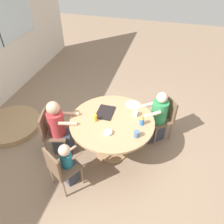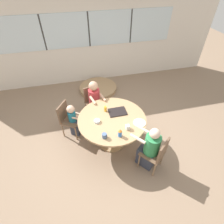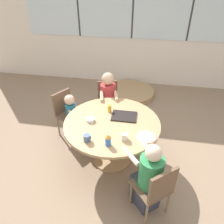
{
  "view_description": "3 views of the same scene",
  "coord_description": "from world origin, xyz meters",
  "px_view_note": "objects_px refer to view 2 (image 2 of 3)",
  "views": [
    {
      "loc": [
        -2.62,
        -0.72,
        3.21
      ],
      "look_at": [
        0.0,
        0.0,
        0.95
      ],
      "focal_mm": 35.0,
      "sensor_mm": 36.0,
      "label": 1
    },
    {
      "loc": [
        -0.61,
        -2.54,
        3.29
      ],
      "look_at": [
        0.0,
        0.0,
        0.95
      ],
      "focal_mm": 28.0,
      "sensor_mm": 36.0,
      "label": 2
    },
    {
      "loc": [
        0.42,
        -2.54,
        2.71
      ],
      "look_at": [
        0.0,
        0.0,
        0.95
      ],
      "focal_mm": 35.0,
      "sensor_mm": 36.0,
      "label": 3
    }
  ],
  "objects_px": {
    "sippy_cup": "(120,133)",
    "milk_carton_small": "(128,127)",
    "person_man_blue_shirt": "(149,149)",
    "coffee_mug": "(104,136)",
    "person_toddler": "(74,121)",
    "folded_table_stack": "(98,88)",
    "juice_glass": "(105,109)",
    "chair_for_woman_green_shirt": "(93,100)",
    "chair_for_man_blue_shirt": "(157,153)",
    "chair_for_toddler": "(67,117)",
    "person_woman_green_shirt": "(95,103)",
    "bowl_white_shallow": "(97,121)"
  },
  "relations": [
    {
      "from": "sippy_cup",
      "to": "chair_for_man_blue_shirt",
      "type": "bearing_deg",
      "value": -29.19
    },
    {
      "from": "sippy_cup",
      "to": "milk_carton_small",
      "type": "relative_size",
      "value": 1.78
    },
    {
      "from": "sippy_cup",
      "to": "bowl_white_shallow",
      "type": "height_order",
      "value": "sippy_cup"
    },
    {
      "from": "coffee_mug",
      "to": "bowl_white_shallow",
      "type": "distance_m",
      "value": 0.44
    },
    {
      "from": "chair_for_woman_green_shirt",
      "to": "bowl_white_shallow",
      "type": "relative_size",
      "value": 6.87
    },
    {
      "from": "chair_for_woman_green_shirt",
      "to": "coffee_mug",
      "type": "relative_size",
      "value": 8.67
    },
    {
      "from": "chair_for_man_blue_shirt",
      "to": "chair_for_toddler",
      "type": "height_order",
      "value": "same"
    },
    {
      "from": "coffee_mug",
      "to": "sippy_cup",
      "type": "bearing_deg",
      "value": -5.85
    },
    {
      "from": "chair_for_toddler",
      "to": "coffee_mug",
      "type": "bearing_deg",
      "value": 64.48
    },
    {
      "from": "person_woman_green_shirt",
      "to": "sippy_cup",
      "type": "relative_size",
      "value": 6.79
    },
    {
      "from": "chair_for_man_blue_shirt",
      "to": "person_woman_green_shirt",
      "type": "xyz_separation_m",
      "value": [
        -0.9,
        1.75,
        0.01
      ]
    },
    {
      "from": "folded_table_stack",
      "to": "chair_for_toddler",
      "type": "bearing_deg",
      "value": -121.07
    },
    {
      "from": "chair_for_man_blue_shirt",
      "to": "juice_glass",
      "type": "bearing_deg",
      "value": 85.82
    },
    {
      "from": "milk_carton_small",
      "to": "chair_for_woman_green_shirt",
      "type": "bearing_deg",
      "value": 109.08
    },
    {
      "from": "chair_for_toddler",
      "to": "person_man_blue_shirt",
      "type": "height_order",
      "value": "person_man_blue_shirt"
    },
    {
      "from": "juice_glass",
      "to": "chair_for_man_blue_shirt",
      "type": "bearing_deg",
      "value": -55.75
    },
    {
      "from": "chair_for_toddler",
      "to": "coffee_mug",
      "type": "distance_m",
      "value": 1.26
    },
    {
      "from": "milk_carton_small",
      "to": "person_toddler",
      "type": "bearing_deg",
      "value": 141.14
    },
    {
      "from": "chair_for_woman_green_shirt",
      "to": "person_woman_green_shirt",
      "type": "bearing_deg",
      "value": 90.0
    },
    {
      "from": "person_man_blue_shirt",
      "to": "juice_glass",
      "type": "xyz_separation_m",
      "value": [
        -0.65,
        0.98,
        0.35
      ]
    },
    {
      "from": "person_man_blue_shirt",
      "to": "juice_glass",
      "type": "height_order",
      "value": "person_man_blue_shirt"
    },
    {
      "from": "juice_glass",
      "to": "folded_table_stack",
      "type": "relative_size",
      "value": 0.1
    },
    {
      "from": "juice_glass",
      "to": "milk_carton_small",
      "type": "height_order",
      "value": "juice_glass"
    },
    {
      "from": "chair_for_woman_green_shirt",
      "to": "person_man_blue_shirt",
      "type": "xyz_separation_m",
      "value": [
        0.83,
        -1.77,
        -0.03
      ]
    },
    {
      "from": "chair_for_woman_green_shirt",
      "to": "folded_table_stack",
      "type": "relative_size",
      "value": 0.72
    },
    {
      "from": "juice_glass",
      "to": "chair_for_woman_green_shirt",
      "type": "bearing_deg",
      "value": 102.54
    },
    {
      "from": "person_toddler",
      "to": "milk_carton_small",
      "type": "relative_size",
      "value": 9.36
    },
    {
      "from": "person_man_blue_shirt",
      "to": "sippy_cup",
      "type": "xyz_separation_m",
      "value": [
        -0.54,
        0.23,
        0.38
      ]
    },
    {
      "from": "coffee_mug",
      "to": "juice_glass",
      "type": "distance_m",
      "value": 0.74
    },
    {
      "from": "sippy_cup",
      "to": "folded_table_stack",
      "type": "relative_size",
      "value": 0.14
    },
    {
      "from": "chair_for_man_blue_shirt",
      "to": "sippy_cup",
      "type": "height_order",
      "value": "sippy_cup"
    },
    {
      "from": "coffee_mug",
      "to": "juice_glass",
      "type": "xyz_separation_m",
      "value": [
        0.17,
        0.72,
        0.01
      ]
    },
    {
      "from": "chair_for_woman_green_shirt",
      "to": "person_toddler",
      "type": "xyz_separation_m",
      "value": [
        -0.54,
        -0.58,
        -0.08
      ]
    },
    {
      "from": "coffee_mug",
      "to": "juice_glass",
      "type": "height_order",
      "value": "juice_glass"
    },
    {
      "from": "sippy_cup",
      "to": "milk_carton_small",
      "type": "height_order",
      "value": "sippy_cup"
    },
    {
      "from": "person_woman_green_shirt",
      "to": "coffee_mug",
      "type": "bearing_deg",
      "value": 74.77
    },
    {
      "from": "coffee_mug",
      "to": "juice_glass",
      "type": "bearing_deg",
      "value": 76.75
    },
    {
      "from": "chair_for_toddler",
      "to": "coffee_mug",
      "type": "relative_size",
      "value": 8.67
    },
    {
      "from": "sippy_cup",
      "to": "milk_carton_small",
      "type": "xyz_separation_m",
      "value": [
        0.2,
        0.14,
        -0.04
      ]
    },
    {
      "from": "juice_glass",
      "to": "bowl_white_shallow",
      "type": "relative_size",
      "value": 0.95
    },
    {
      "from": "person_woman_green_shirt",
      "to": "bowl_white_shallow",
      "type": "distance_m",
      "value": 0.97
    },
    {
      "from": "chair_for_man_blue_shirt",
      "to": "folded_table_stack",
      "type": "bearing_deg",
      "value": 62.74
    },
    {
      "from": "person_woman_green_shirt",
      "to": "sippy_cup",
      "type": "bearing_deg",
      "value": 86.49
    },
    {
      "from": "chair_for_toddler",
      "to": "milk_carton_small",
      "type": "xyz_separation_m",
      "value": [
        1.16,
        -0.91,
        0.3
      ]
    },
    {
      "from": "chair_for_man_blue_shirt",
      "to": "juice_glass",
      "type": "distance_m",
      "value": 1.38
    },
    {
      "from": "sippy_cup",
      "to": "coffee_mug",
      "type": "bearing_deg",
      "value": 174.15
    },
    {
      "from": "folded_table_stack",
      "to": "bowl_white_shallow",
      "type": "bearing_deg",
      "value": -99.84
    },
    {
      "from": "person_toddler",
      "to": "bowl_white_shallow",
      "type": "xyz_separation_m",
      "value": [
        0.48,
        -0.5,
        0.36
      ]
    },
    {
      "from": "sippy_cup",
      "to": "person_man_blue_shirt",
      "type": "bearing_deg",
      "value": -23.0
    },
    {
      "from": "person_toddler",
      "to": "folded_table_stack",
      "type": "bearing_deg",
      "value": -175.76
    }
  ]
}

